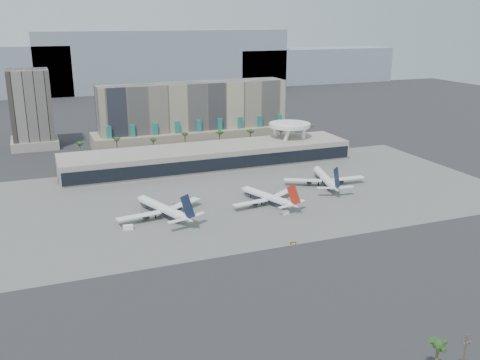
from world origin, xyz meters
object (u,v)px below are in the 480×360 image
object	(u,v)px
service_vehicle_b	(285,213)
airliner_centre	(268,197)
airliner_left	(163,209)
taxiway_sign	(293,243)
airliner_right	(325,178)
utility_pole	(465,352)
service_vehicle_a	(128,227)

from	to	relation	value
service_vehicle_b	airliner_centre	bearing A→B (deg)	85.05
airliner_left	taxiway_sign	distance (m)	62.51
service_vehicle_b	taxiway_sign	bearing A→B (deg)	-121.52
airliner_right	taxiway_sign	distance (m)	79.71
taxiway_sign	airliner_centre	bearing A→B (deg)	94.50
utility_pole	service_vehicle_a	bearing A→B (deg)	115.56
service_vehicle_a	airliner_right	bearing A→B (deg)	19.62
airliner_left	service_vehicle_b	world-z (taller)	airliner_left
airliner_right	service_vehicle_b	distance (m)	49.40
service_vehicle_b	taxiway_sign	xyz separation A→B (m)	(-11.51, -31.04, -0.33)
service_vehicle_a	taxiway_sign	xyz separation A→B (m)	(57.14, -38.37, -0.52)
utility_pole	airliner_centre	distance (m)	133.57
airliner_right	service_vehicle_b	world-z (taller)	airliner_right
service_vehicle_b	taxiway_sign	size ratio (longest dim) A/B	1.47
service_vehicle_a	airliner_centre	bearing A→B (deg)	14.18
airliner_left	service_vehicle_b	bearing A→B (deg)	-38.55
service_vehicle_a	taxiway_sign	world-z (taller)	service_vehicle_a
utility_pole	airliner_left	xyz separation A→B (m)	(-42.76, 134.39, -3.27)
utility_pole	service_vehicle_a	xyz separation A→B (m)	(-59.76, 124.95, -6.14)
airliner_centre	service_vehicle_a	world-z (taller)	airliner_centre
utility_pole	service_vehicle_b	xyz separation A→B (m)	(8.89, 117.63, -6.32)
airliner_left	airliner_right	xyz separation A→B (m)	(89.85, 14.40, 0.03)
airliner_left	service_vehicle_a	world-z (taller)	airliner_left
airliner_left	airliner_right	size ratio (longest dim) A/B	0.96
utility_pole	airliner_left	bearing A→B (deg)	107.65
airliner_left	taxiway_sign	xyz separation A→B (m)	(40.13, -47.80, -3.38)
airliner_centre	airliner_right	distance (m)	42.81
airliner_left	service_vehicle_a	xyz separation A→B (m)	(-17.00, -9.44, -2.87)
airliner_right	service_vehicle_a	size ratio (longest dim) A/B	10.71
airliner_right	service_vehicle_b	size ratio (longest dim) A/B	13.85
airliner_right	service_vehicle_b	xyz separation A→B (m)	(-38.21, -31.16, -3.09)
airliner_centre	service_vehicle_b	size ratio (longest dim) A/B	11.94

